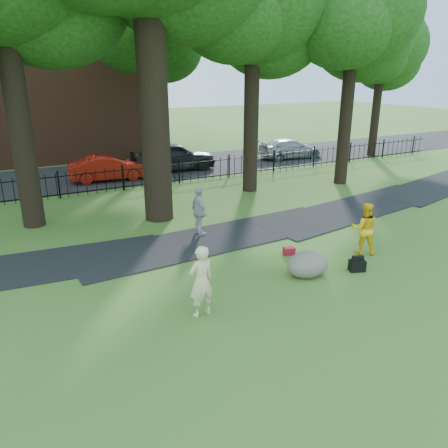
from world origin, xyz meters
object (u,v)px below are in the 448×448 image
woman (201,281)px  man (364,228)px  red_sedan (109,168)px  boulder (308,263)px

woman → man: 6.30m
man → red_sedan: size_ratio=0.41×
woman → red_sedan: (1.67, 14.89, -0.22)m
red_sedan → man: bearing=-155.9°
red_sedan → woman: bearing=179.6°
red_sedan → boulder: bearing=-166.1°
boulder → red_sedan: 14.49m
boulder → red_sedan: (-1.99, 14.35, 0.30)m
man → red_sedan: man is taller
woman → red_sedan: woman is taller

